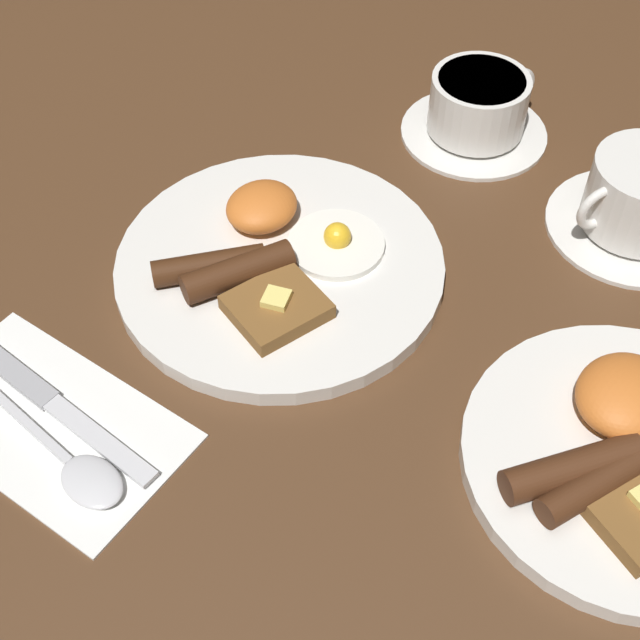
# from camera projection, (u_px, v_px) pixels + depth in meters

# --- Properties ---
(ground_plane) EXTENTS (3.00, 3.00, 0.00)m
(ground_plane) POSITION_uv_depth(u_px,v_px,m) (280.00, 272.00, 0.76)
(ground_plane) COLOR #4C301C
(breakfast_plate_near) EXTENTS (0.28, 0.28, 0.04)m
(breakfast_plate_near) POSITION_uv_depth(u_px,v_px,m) (277.00, 263.00, 0.75)
(breakfast_plate_near) COLOR silver
(breakfast_plate_near) RESTS_ON ground_plane
(breakfast_plate_far) EXTENTS (0.24, 0.24, 0.05)m
(breakfast_plate_far) POSITION_uv_depth(u_px,v_px,m) (628.00, 452.00, 0.62)
(breakfast_plate_far) COLOR silver
(breakfast_plate_far) RESTS_ON ground_plane
(teacup_near) EXTENTS (0.14, 0.14, 0.06)m
(teacup_near) POSITION_uv_depth(u_px,v_px,m) (478.00, 110.00, 0.86)
(teacup_near) COLOR silver
(teacup_near) RESTS_ON ground_plane
(napkin) EXTENTS (0.13, 0.21, 0.01)m
(napkin) POSITION_uv_depth(u_px,v_px,m) (49.00, 423.00, 0.65)
(napkin) COLOR white
(napkin) RESTS_ON ground_plane
(knife) EXTENTS (0.02, 0.19, 0.01)m
(knife) POSITION_uv_depth(u_px,v_px,m) (50.00, 401.00, 0.66)
(knife) COLOR silver
(knife) RESTS_ON napkin
(spoon) EXTENTS (0.04, 0.18, 0.01)m
(spoon) POSITION_uv_depth(u_px,v_px,m) (75.00, 467.00, 0.62)
(spoon) COLOR silver
(spoon) RESTS_ON napkin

